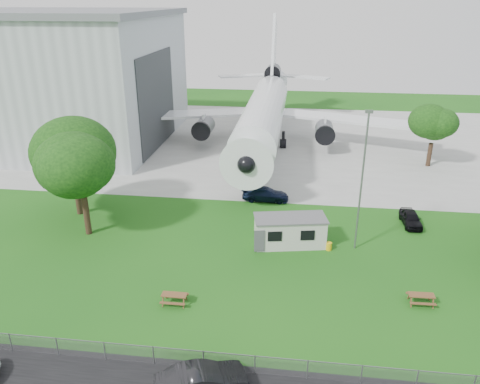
# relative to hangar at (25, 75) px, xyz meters

# --- Properties ---
(ground) EXTENTS (160.00, 160.00, 0.00)m
(ground) POSITION_rel_hangar_xyz_m (37.97, -36.00, -9.41)
(ground) COLOR #276C19
(concrete_apron) EXTENTS (120.00, 46.00, 0.03)m
(concrete_apron) POSITION_rel_hangar_xyz_m (37.97, 2.00, -9.39)
(concrete_apron) COLOR #B7B7B2
(concrete_apron) RESTS_ON ground
(hangar) EXTENTS (43.00, 31.00, 18.55)m
(hangar) POSITION_rel_hangar_xyz_m (0.00, 0.00, 0.00)
(hangar) COLOR #B2B7BC
(hangar) RESTS_ON ground
(airliner) EXTENTS (46.36, 47.73, 17.69)m
(airliner) POSITION_rel_hangar_xyz_m (35.97, -0.14, -4.14)
(airliner) COLOR white
(airliner) RESTS_ON ground
(site_cabin) EXTENTS (6.95, 3.83, 2.62)m
(site_cabin) POSITION_rel_hangar_xyz_m (40.53, -29.81, -8.09)
(site_cabin) COLOR beige
(site_cabin) RESTS_ON ground
(picnic_west) EXTENTS (1.80, 1.50, 0.76)m
(picnic_west) POSITION_rel_hangar_xyz_m (32.66, -39.51, -9.41)
(picnic_west) COLOR brown
(picnic_west) RESTS_ON ground
(picnic_east) EXTENTS (1.84, 1.55, 0.76)m
(picnic_east) POSITION_rel_hangar_xyz_m (50.01, -37.36, -9.41)
(picnic_east) COLOR brown
(picnic_east) RESTS_ON ground
(fence) EXTENTS (58.00, 0.04, 1.30)m
(fence) POSITION_rel_hangar_xyz_m (37.97, -45.50, -9.41)
(fence) COLOR gray
(fence) RESTS_ON ground
(lamp_mast) EXTENTS (0.16, 0.16, 12.00)m
(lamp_mast) POSITION_rel_hangar_xyz_m (46.17, -29.80, -3.41)
(lamp_mast) COLOR slate
(lamp_mast) RESTS_ON ground
(tree_west_big) EXTENTS (8.43, 8.43, 10.55)m
(tree_west_big) POSITION_rel_hangar_xyz_m (19.38, -26.07, -3.08)
(tree_west_big) COLOR #382619
(tree_west_big) RESTS_ON ground
(tree_west_small) EXTENTS (6.78, 6.78, 9.68)m
(tree_west_small) POSITION_rel_hangar_xyz_m (22.10, -30.07, -3.13)
(tree_west_small) COLOR #382619
(tree_west_small) RESTS_ON ground
(tree_far_apron) EXTENTS (5.28, 5.28, 7.88)m
(tree_far_apron) POSITION_rel_hangar_xyz_m (57.67, -6.75, -4.19)
(tree_far_apron) COLOR #382619
(tree_far_apron) RESTS_ON ground
(car_centre_sedan) EXTENTS (5.36, 3.58, 1.67)m
(car_centre_sedan) POSITION_rel_hangar_xyz_m (36.24, -47.30, -8.57)
(car_centre_sedan) COLOR black
(car_centre_sedan) RESTS_ON ground
(car_ne_hatch) EXTENTS (1.76, 3.99, 1.34)m
(car_ne_hatch) POSITION_rel_hangar_xyz_m (51.88, -24.53, -8.74)
(car_ne_hatch) COLOR black
(car_ne_hatch) RESTS_ON ground
(car_apron_van) EXTENTS (4.96, 2.04, 1.44)m
(car_apron_van) POSITION_rel_hangar_xyz_m (37.67, -20.45, -8.69)
(car_apron_van) COLOR black
(car_apron_van) RESTS_ON ground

